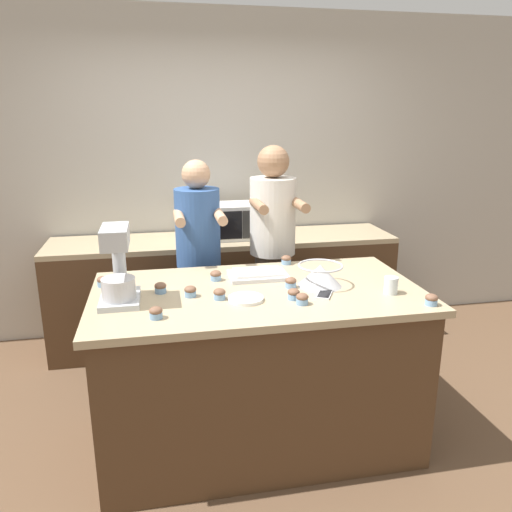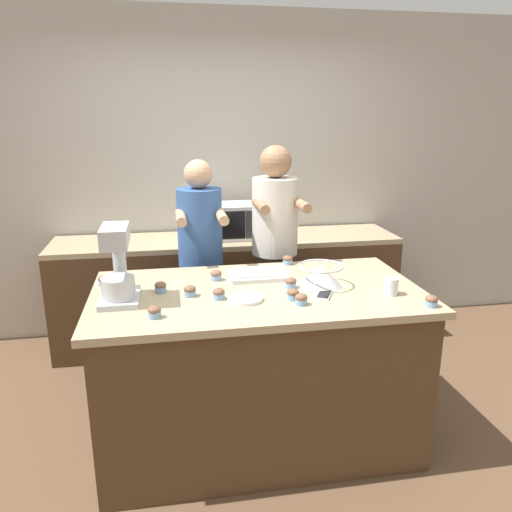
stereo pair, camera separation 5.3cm
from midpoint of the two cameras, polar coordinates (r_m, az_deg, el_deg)
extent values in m
plane|color=brown|center=(3.20, -0.32, -19.92)|extent=(16.00, 16.00, 0.00)
cube|color=#B2ADA3|center=(4.35, -4.78, 8.97)|extent=(10.00, 0.06, 2.70)
cube|color=#4C331E|center=(2.96, -0.34, -12.84)|extent=(1.73, 0.92, 0.90)
cube|color=tan|center=(2.76, -0.35, -4.27)|extent=(1.81, 0.98, 0.04)
cube|color=#4C331E|center=(4.23, -3.94, -4.08)|extent=(2.80, 0.60, 0.86)
cube|color=tan|center=(4.10, -4.06, 1.82)|extent=(2.80, 0.60, 0.04)
cylinder|color=#33384C|center=(3.64, -6.74, -7.56)|extent=(0.24, 0.24, 0.86)
cylinder|color=#335693|center=(3.42, -7.12, 3.22)|extent=(0.31, 0.31, 0.53)
sphere|color=tan|center=(3.36, -7.33, 9.26)|extent=(0.19, 0.19, 0.19)
cylinder|color=tan|center=(3.22, -9.25, 4.37)|extent=(0.06, 0.34, 0.06)
cylinder|color=tan|center=(3.24, -4.66, 4.59)|extent=(0.06, 0.34, 0.06)
cylinder|color=brown|center=(3.70, 1.41, -6.56)|extent=(0.25, 0.25, 0.92)
cylinder|color=silver|center=(3.48, 1.49, 4.57)|extent=(0.32, 0.32, 0.53)
sphere|color=#936B4C|center=(3.43, 1.54, 10.75)|extent=(0.22, 0.22, 0.22)
cylinder|color=#936B4C|center=(3.27, -0.17, 5.80)|extent=(0.06, 0.34, 0.06)
cylinder|color=#936B4C|center=(3.33, 4.44, 5.95)|extent=(0.06, 0.34, 0.06)
cube|color=#B2B7BC|center=(2.68, -15.81, -4.74)|extent=(0.20, 0.30, 0.03)
cylinder|color=#B2B7BC|center=(2.75, -15.88, -0.98)|extent=(0.07, 0.07, 0.27)
cube|color=#B2B7BC|center=(2.57, -16.39, 2.12)|extent=(0.13, 0.26, 0.10)
cylinder|color=#BCBCC1|center=(2.62, -15.98, -3.60)|extent=(0.17, 0.17, 0.11)
cone|color=#BCBCC1|center=(2.82, 6.81, -2.21)|extent=(0.25, 0.25, 0.12)
torus|color=#BCBCC1|center=(2.81, 6.85, -1.11)|extent=(0.26, 0.26, 0.01)
cube|color=silver|center=(2.96, -0.29, -2.22)|extent=(0.34, 0.23, 0.02)
cube|color=white|center=(2.95, -0.29, -1.86)|extent=(0.28, 0.18, 0.02)
cube|color=silver|center=(4.06, -4.20, 3.99)|extent=(0.52, 0.33, 0.28)
cube|color=black|center=(3.89, -4.57, 3.46)|extent=(0.35, 0.01, 0.22)
cube|color=#2D2D2D|center=(3.93, -1.17, 3.62)|extent=(0.10, 0.01, 0.22)
cube|color=silver|center=(2.70, 7.28, -4.37)|extent=(0.13, 0.16, 0.01)
cube|color=black|center=(2.69, 7.28, -4.26)|extent=(0.12, 0.14, 0.00)
cylinder|color=silver|center=(2.78, 14.63, -3.27)|extent=(0.08, 0.08, 0.09)
cylinder|color=white|center=(2.60, -1.76, -4.91)|extent=(0.19, 0.19, 0.02)
cylinder|color=#759EC6|center=(2.68, 18.85, -5.03)|extent=(0.06, 0.06, 0.03)
ellipsoid|color=brown|center=(2.67, 18.89, -4.53)|extent=(0.06, 0.06, 0.04)
cylinder|color=#759EC6|center=(2.94, -17.59, -3.05)|extent=(0.06, 0.06, 0.03)
ellipsoid|color=brown|center=(2.93, -17.63, -2.59)|extent=(0.06, 0.06, 0.04)
cylinder|color=#759EC6|center=(2.62, -4.77, -4.63)|extent=(0.06, 0.06, 0.03)
ellipsoid|color=brown|center=(2.61, -4.79, -4.12)|extent=(0.06, 0.06, 0.04)
cylinder|color=#759EC6|center=(2.92, -5.14, -2.50)|extent=(0.06, 0.06, 0.03)
ellipsoid|color=brown|center=(2.91, -5.16, -2.03)|extent=(0.06, 0.06, 0.04)
cylinder|color=#759EC6|center=(2.43, -11.97, -6.66)|extent=(0.06, 0.06, 0.03)
ellipsoid|color=brown|center=(2.42, -12.01, -6.12)|extent=(0.06, 0.06, 0.04)
cylinder|color=#759EC6|center=(2.56, 4.69, -5.20)|extent=(0.06, 0.06, 0.03)
ellipsoid|color=brown|center=(2.55, 4.71, -4.67)|extent=(0.06, 0.06, 0.04)
cylinder|color=#759EC6|center=(2.68, -8.07, -4.31)|extent=(0.06, 0.06, 0.03)
ellipsoid|color=brown|center=(2.67, -8.09, -3.80)|extent=(0.06, 0.06, 0.04)
cylinder|color=#759EC6|center=(2.76, -11.39, -3.85)|extent=(0.06, 0.06, 0.03)
ellipsoid|color=brown|center=(2.75, -11.42, -3.36)|extent=(0.06, 0.06, 0.04)
cylinder|color=#759EC6|center=(2.62, 3.73, -4.65)|extent=(0.06, 0.06, 0.03)
ellipsoid|color=brown|center=(2.61, 3.74, -4.14)|extent=(0.06, 0.06, 0.04)
cylinder|color=#759EC6|center=(2.79, 3.43, -3.30)|extent=(0.06, 0.06, 0.03)
ellipsoid|color=brown|center=(2.79, 3.43, -2.81)|extent=(0.06, 0.06, 0.04)
cylinder|color=#759EC6|center=(3.22, 3.00, -0.67)|extent=(0.06, 0.06, 0.03)
ellipsoid|color=brown|center=(3.21, 3.01, -0.25)|extent=(0.06, 0.06, 0.04)
camera|label=1|loc=(0.03, -90.56, -0.16)|focal=35.00mm
camera|label=2|loc=(0.03, 89.44, 0.16)|focal=35.00mm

